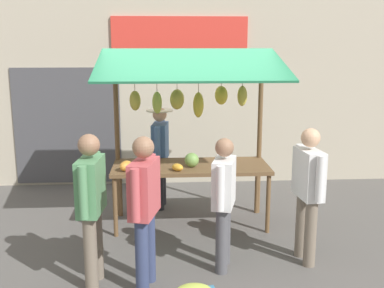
% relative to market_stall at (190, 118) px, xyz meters
% --- Properties ---
extents(ground_plane, '(40.00, 40.00, 0.00)m').
position_rel_market_stall_xyz_m(ground_plane, '(-0.01, 0.04, -1.55)').
color(ground_plane, '#514F4C').
extents(street_backdrop, '(9.00, 0.30, 3.40)m').
position_rel_market_stall_xyz_m(street_backdrop, '(0.03, -2.16, 0.15)').
color(street_backdrop, '#B2A893').
rests_on(street_backdrop, ground).
extents(market_stall, '(2.50, 1.46, 2.50)m').
position_rel_market_stall_xyz_m(market_stall, '(0.00, 0.00, 0.00)').
color(market_stall, brown).
rests_on(market_stall, ground).
extents(vendor_with_sunhat, '(0.41, 0.68, 1.60)m').
position_rel_market_stall_xyz_m(vendor_with_sunhat, '(0.42, -0.71, -0.61)').
color(vendor_with_sunhat, '#232328').
rests_on(vendor_with_sunhat, ground).
extents(shopper_with_shopping_bag, '(0.26, 0.71, 1.67)m').
position_rel_market_stall_xyz_m(shopper_with_shopping_bag, '(1.13, 1.72, -0.58)').
color(shopper_with_shopping_bag, '#726656').
rests_on(shopper_with_shopping_bag, ground).
extents(shopper_in_grey_tee, '(0.33, 0.65, 1.55)m').
position_rel_market_stall_xyz_m(shopper_in_grey_tee, '(-0.31, 1.43, -0.67)').
color(shopper_in_grey_tee, '#4C4C51').
rests_on(shopper_in_grey_tee, ground).
extents(shopper_in_striped_shirt, '(0.33, 0.69, 1.65)m').
position_rel_market_stall_xyz_m(shopper_in_striped_shirt, '(0.57, 1.81, -0.59)').
color(shopper_in_striped_shirt, navy).
rests_on(shopper_in_striped_shirt, ground).
extents(shopper_with_ponytail, '(0.27, 0.69, 1.62)m').
position_rel_market_stall_xyz_m(shopper_with_ponytail, '(-1.31, 1.31, -0.61)').
color(shopper_with_ponytail, '#726656').
rests_on(shopper_with_ponytail, ground).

